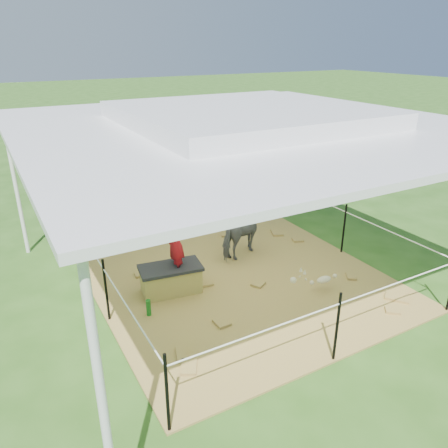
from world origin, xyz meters
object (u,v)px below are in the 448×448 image
foal (324,278)px  picnic_table_near (163,146)px  pony (246,233)px  distant_person (179,148)px  trash_barrel (265,157)px  picnic_table_far (239,137)px  woman (175,236)px  green_bottle (149,308)px  straw_bale (171,280)px

foal → picnic_table_near: size_ratio=0.41×
pony → distant_person: bearing=-36.1°
distant_person → trash_barrel: bearing=152.5°
picnic_table_near → picnic_table_far: 3.27m
woman → distant_person: size_ratio=0.89×
foal → picnic_table_far: 10.89m
foal → distant_person: distant_person is taller
trash_barrel → picnic_table_far: bearing=72.1°
woman → distant_person: (3.16, 7.01, -0.37)m
picnic_table_far → foal: bearing=-124.1°
green_bottle → picnic_table_near: 9.72m
straw_bale → pony: size_ratio=0.85×
woman → distant_person: 7.69m
woman → picnic_table_near: bearing=167.8°
trash_barrel → distant_person: (-2.18, 1.66, 0.18)m
green_bottle → distant_person: distant_person is taller
straw_bale → picnic_table_near: picnic_table_near is taller
straw_bale → pony: (1.73, 0.52, 0.25)m
picnic_table_near → picnic_table_far: (3.26, 0.32, -0.06)m
trash_barrel → distant_person: distant_person is taller
woman → trash_barrel: (5.33, 5.34, -0.55)m
straw_bale → green_bottle: straw_bale is taller
straw_bale → picnic_table_far: (6.55, 8.79, 0.12)m
green_bottle → picnic_table_near: (3.84, 8.92, 0.25)m
trash_barrel → distant_person: 2.75m
green_bottle → distant_person: size_ratio=0.21×
straw_bale → green_bottle: (-0.55, -0.45, -0.08)m
straw_bale → picnic_table_far: picnic_table_far is taller
picnic_table_near → distant_person: distant_person is taller
trash_barrel → picnic_table_far: size_ratio=0.52×
picnic_table_far → distant_person: bearing=-161.9°
straw_bale → green_bottle: 0.71m
straw_bale → trash_barrel: bearing=44.5°
straw_bale → picnic_table_near: bearing=68.8°
green_bottle → picnic_table_near: size_ratio=0.13×
pony → picnic_table_far: pony is taller
green_bottle → woman: bearing=34.7°
straw_bale → pony: 1.83m
foal → distant_person: size_ratio=0.65×
foal → picnic_table_near: picnic_table_near is taller
picnic_table_near → woman: bearing=-136.0°
woman → picnic_table_near: (3.19, 8.47, -0.57)m
woman → trash_barrel: size_ratio=1.27×
straw_bale → picnic_table_near: 9.09m
woman → foal: size_ratio=1.36×
straw_bale → foal: 2.46m
woman → picnic_table_far: 10.92m
straw_bale → picnic_table_far: 10.96m
trash_barrel → picnic_table_near: 3.79m
trash_barrel → foal: bearing=-116.7°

